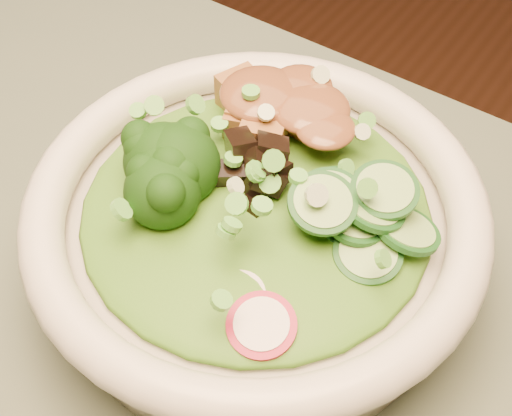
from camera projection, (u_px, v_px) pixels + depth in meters
The scene contains 9 objects.
salad_bowl at pixel (256, 229), 0.45m from camera, with size 0.28×0.28×0.08m.
lettuce_bed at pixel (256, 207), 0.43m from camera, with size 0.21×0.21×0.03m, color #2C5C13.
broccoli_florets at pixel (148, 174), 0.42m from camera, with size 0.08×0.07×0.05m, color black, non-canonical shape.
radish_slices at pixel (235, 299), 0.38m from camera, with size 0.11×0.04×0.02m, color maroon, non-canonical shape.
cucumber_slices at pixel (371, 213), 0.41m from camera, with size 0.07×0.07×0.04m, color #95C86F, non-canonical shape.
mushroom_heap at pixel (260, 175), 0.43m from camera, with size 0.07×0.07×0.04m, color black, non-canonical shape.
tofu_cubes at pixel (280, 118), 0.46m from camera, with size 0.09×0.06×0.04m, color brown, non-canonical shape.
peanut_sauce at pixel (280, 103), 0.45m from camera, with size 0.07×0.06×0.02m, color brown.
scallion_garnish at pixel (256, 179), 0.41m from camera, with size 0.20×0.20×0.03m, color #5FB841, non-canonical shape.
Camera 1 is at (0.18, -0.06, 1.14)m, focal length 50.00 mm.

